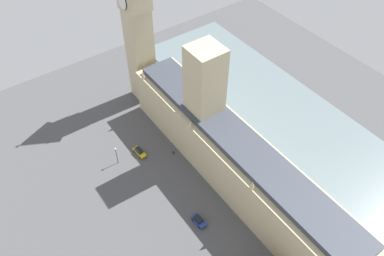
{
  "coord_description": "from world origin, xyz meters",
  "views": [
    {
      "loc": [
        44.42,
        45.34,
        86.77
      ],
      "look_at": [
        1.0,
        -15.68,
        8.74
      ],
      "focal_mm": 36.33,
      "sensor_mm": 36.0,
      "label": 1
    }
  ],
  "objects_px": {
    "parliament_building": "(232,154)",
    "clock_tower": "(137,22)",
    "pedestrian_by_river_gate": "(173,152)",
    "street_lamp_midblock": "(116,153)",
    "car_yellow_cab_kerbside": "(139,152)",
    "car_blue_corner": "(199,220)"
  },
  "relations": [
    {
      "from": "parliament_building",
      "to": "clock_tower",
      "type": "xyz_separation_m",
      "value": [
        1.76,
        -43.09,
        18.31
      ]
    },
    {
      "from": "parliament_building",
      "to": "pedestrian_by_river_gate",
      "type": "relative_size",
      "value": 51.95
    },
    {
      "from": "pedestrian_by_river_gate",
      "to": "street_lamp_midblock",
      "type": "bearing_deg",
      "value": -108.6
    },
    {
      "from": "car_yellow_cab_kerbside",
      "to": "car_blue_corner",
      "type": "xyz_separation_m",
      "value": [
        -0.75,
        28.14,
        -0.0
      ]
    },
    {
      "from": "car_yellow_cab_kerbside",
      "to": "pedestrian_by_river_gate",
      "type": "bearing_deg",
      "value": 140.82
    },
    {
      "from": "car_blue_corner",
      "to": "pedestrian_by_river_gate",
      "type": "xyz_separation_m",
      "value": [
        -7.31,
        -22.43,
        -0.2
      ]
    },
    {
      "from": "car_yellow_cab_kerbside",
      "to": "street_lamp_midblock",
      "type": "xyz_separation_m",
      "value": [
        6.65,
        -0.71,
        3.46
      ]
    },
    {
      "from": "car_blue_corner",
      "to": "car_yellow_cab_kerbside",
      "type": "bearing_deg",
      "value": -91.51
    },
    {
      "from": "pedestrian_by_river_gate",
      "to": "street_lamp_midblock",
      "type": "height_order",
      "value": "street_lamp_midblock"
    },
    {
      "from": "clock_tower",
      "to": "street_lamp_midblock",
      "type": "xyz_separation_m",
      "value": [
        21.48,
        21.22,
        -23.0
      ]
    },
    {
      "from": "car_yellow_cab_kerbside",
      "to": "car_blue_corner",
      "type": "height_order",
      "value": "same"
    },
    {
      "from": "car_yellow_cab_kerbside",
      "to": "street_lamp_midblock",
      "type": "height_order",
      "value": "street_lamp_midblock"
    },
    {
      "from": "clock_tower",
      "to": "pedestrian_by_river_gate",
      "type": "relative_size",
      "value": 34.54
    },
    {
      "from": "car_blue_corner",
      "to": "parliament_building",
      "type": "bearing_deg",
      "value": -159.27
    },
    {
      "from": "parliament_building",
      "to": "car_yellow_cab_kerbside",
      "type": "bearing_deg",
      "value": -51.9
    },
    {
      "from": "clock_tower",
      "to": "car_yellow_cab_kerbside",
      "type": "distance_m",
      "value": 37.44
    },
    {
      "from": "car_yellow_cab_kerbside",
      "to": "pedestrian_by_river_gate",
      "type": "relative_size",
      "value": 3.09
    },
    {
      "from": "car_yellow_cab_kerbside",
      "to": "street_lamp_midblock",
      "type": "distance_m",
      "value": 7.53
    },
    {
      "from": "car_yellow_cab_kerbside",
      "to": "street_lamp_midblock",
      "type": "bearing_deg",
      "value": -10.05
    },
    {
      "from": "pedestrian_by_river_gate",
      "to": "parliament_building",
      "type": "bearing_deg",
      "value": 33.85
    },
    {
      "from": "parliament_building",
      "to": "car_yellow_cab_kerbside",
      "type": "distance_m",
      "value": 28.1
    },
    {
      "from": "parliament_building",
      "to": "street_lamp_midblock",
      "type": "xyz_separation_m",
      "value": [
        23.24,
        -21.87,
        -4.69
      ]
    }
  ]
}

